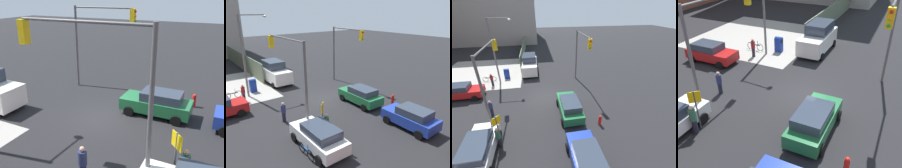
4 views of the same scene
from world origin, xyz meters
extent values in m
plane|color=black|center=(0.00, 0.00, 0.00)|extent=(120.00, 120.00, 0.00)
cylinder|color=#59595B|center=(-4.50, 4.50, 3.25)|extent=(0.18, 0.18, 6.50)
cylinder|color=#59595B|center=(-1.73, 4.50, 6.38)|extent=(5.54, 0.12, 0.12)
cube|color=yellow|center=(1.04, 4.50, 5.85)|extent=(0.32, 0.36, 1.00)
sphere|color=red|center=(1.22, 4.50, 6.17)|extent=(0.18, 0.18, 0.18)
sphere|color=orange|center=(1.22, 4.50, 5.85)|extent=(0.18, 0.18, 0.18)
sphere|color=green|center=(1.22, 4.50, 5.53)|extent=(0.18, 0.18, 0.18)
cylinder|color=#59595B|center=(4.50, -4.50, 3.25)|extent=(0.18, 0.18, 6.50)
cylinder|color=#59595B|center=(2.12, -4.50, 6.38)|extent=(4.77, 0.12, 0.12)
cube|color=yellow|center=(-0.27, -4.50, 5.85)|extent=(0.32, 0.36, 1.00)
sphere|color=red|center=(-0.45, -4.50, 6.17)|extent=(0.18, 0.18, 0.18)
sphere|color=orange|center=(-0.45, -4.50, 5.85)|extent=(0.18, 0.18, 0.18)
sphere|color=green|center=(-0.45, -4.50, 5.53)|extent=(0.18, 0.18, 0.18)
cylinder|color=#4C4C4C|center=(-5.40, 3.83, 1.20)|extent=(0.08, 0.08, 2.40)
cube|color=yellow|center=(-5.40, 3.83, 2.05)|extent=(0.48, 0.48, 0.64)
cylinder|color=red|center=(-5.00, -4.20, 0.40)|extent=(0.26, 0.26, 0.80)
sphere|color=red|center=(-5.00, -4.20, 0.82)|extent=(0.24, 0.24, 0.24)
cube|color=#1E6638|center=(-2.97, -1.95, 0.70)|extent=(4.35, 1.80, 0.75)
cube|color=#2D3847|center=(-3.32, -1.95, 1.35)|extent=(2.44, 1.58, 0.55)
cylinder|color=black|center=(-1.49, -1.05, 0.32)|extent=(0.64, 0.22, 0.64)
cylinder|color=black|center=(-1.49, -2.85, 0.32)|extent=(0.64, 0.22, 0.64)
cylinder|color=black|center=(-4.45, -1.05, 0.32)|extent=(0.64, 0.22, 0.64)
cylinder|color=black|center=(-4.45, -2.85, 0.32)|extent=(0.64, 0.22, 0.64)
cylinder|color=black|center=(6.02, 0.75, 0.32)|extent=(0.64, 0.22, 0.64)
cylinder|color=navy|center=(-2.00, 5.20, 1.10)|extent=(0.36, 0.36, 0.63)
sphere|color=tan|center=(-2.00, 5.20, 1.52)|extent=(0.21, 0.21, 0.21)
cylinder|color=#2D664C|center=(-5.80, 3.80, 1.18)|extent=(0.36, 0.36, 0.67)
sphere|color=tan|center=(-5.80, 3.80, 1.63)|extent=(0.23, 0.23, 0.23)
camera|label=1|loc=(-6.72, 12.26, 7.30)|focal=40.00mm
camera|label=2|loc=(-16.68, 11.20, 8.28)|focal=35.00mm
camera|label=3|loc=(-14.14, 0.64, 9.20)|focal=24.00mm
camera|label=4|loc=(-13.02, -5.23, 9.08)|focal=40.00mm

